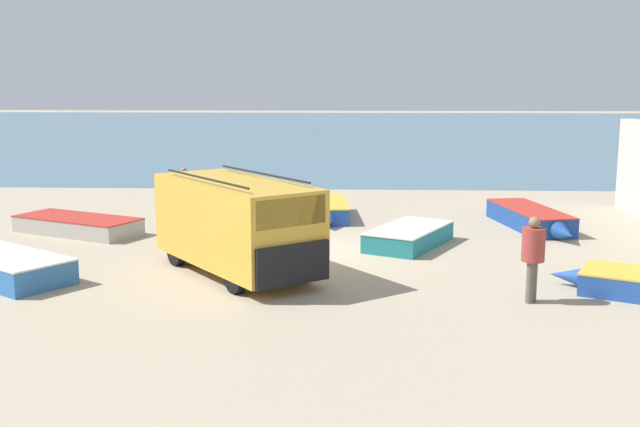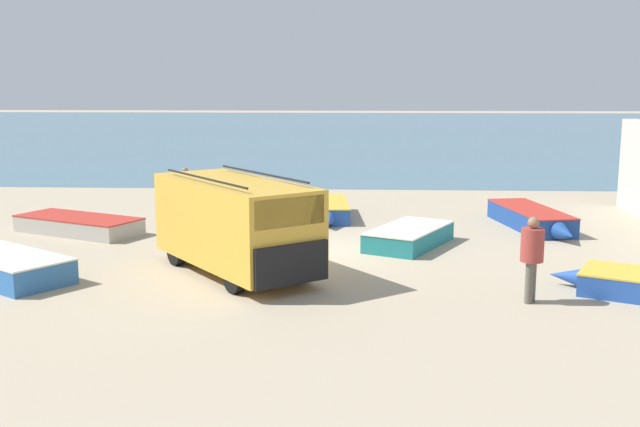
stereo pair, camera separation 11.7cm
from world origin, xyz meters
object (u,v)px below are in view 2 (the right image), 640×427
(fishing_rowboat_4, at_px, (411,236))
(fishing_rowboat_1, at_px, (532,219))
(fisherman_0, at_px, (185,186))
(fishing_rowboat_5, at_px, (326,210))
(fisherman_1, at_px, (532,252))
(fishing_rowboat_0, at_px, (76,224))
(fishing_rowboat_3, at_px, (3,266))
(parked_van, at_px, (236,223))

(fishing_rowboat_4, bearing_deg, fishing_rowboat_1, -29.20)
(fishing_rowboat_1, distance_m, fisherman_0, 11.72)
(fishing_rowboat_5, xyz_separation_m, fisherman_1, (4.70, -9.57, 0.81))
(fishing_rowboat_0, height_order, fishing_rowboat_3, fishing_rowboat_3)
(fisherman_0, bearing_deg, fishing_rowboat_0, 62.73)
(parked_van, bearing_deg, fisherman_0, 163.38)
(fishing_rowboat_1, xyz_separation_m, fisherman_0, (-11.52, 2.07, 0.67))
(fisherman_0, distance_m, fisherman_1, 14.04)
(fishing_rowboat_3, bearing_deg, fishing_rowboat_1, -119.09)
(fishing_rowboat_4, height_order, fisherman_1, fisherman_1)
(fishing_rowboat_1, xyz_separation_m, fisherman_1, (-1.88, -8.14, 0.78))
(fishing_rowboat_3, xyz_separation_m, fisherman_1, (11.93, -1.31, 0.79))
(fisherman_1, bearing_deg, fisherman_0, -14.72)
(parked_van, distance_m, fishing_rowboat_0, 7.41)
(fishing_rowboat_0, bearing_deg, fishing_rowboat_4, -162.54)
(fishing_rowboat_0, xyz_separation_m, fisherman_1, (12.25, -6.72, 0.83))
(fishing_rowboat_4, distance_m, fishing_rowboat_5, 4.86)
(parked_van, distance_m, fishing_rowboat_5, 7.75)
(parked_van, distance_m, fisherman_0, 8.69)
(fisherman_0, bearing_deg, fishing_rowboat_3, 85.05)
(fishing_rowboat_0, relative_size, fishing_rowboat_1, 0.95)
(fishing_rowboat_1, relative_size, fishing_rowboat_5, 1.22)
(parked_van, height_order, fishing_rowboat_4, parked_van)
(parked_van, height_order, fisherman_0, parked_van)
(parked_van, height_order, fishing_rowboat_5, parked_van)
(fishing_rowboat_4, xyz_separation_m, fishing_rowboat_5, (-2.58, 4.12, 0.01))
(fishing_rowboat_4, relative_size, fishing_rowboat_5, 0.94)
(parked_van, xyz_separation_m, fishing_rowboat_0, (-5.71, 4.62, -0.98))
(fishing_rowboat_3, distance_m, fisherman_1, 12.03)
(fishing_rowboat_5, bearing_deg, fisherman_1, 21.46)
(fisherman_1, bearing_deg, fishing_rowboat_1, -71.08)
(fishing_rowboat_1, xyz_separation_m, fishing_rowboat_4, (-4.01, -2.70, -0.03))
(parked_van, relative_size, fishing_rowboat_4, 1.36)
(parked_van, xyz_separation_m, fishing_rowboat_3, (-5.39, -0.79, -0.94))
(fishing_rowboat_0, height_order, fishing_rowboat_4, fishing_rowboat_4)
(fishing_rowboat_3, xyz_separation_m, fishing_rowboat_4, (9.81, 4.13, -0.03))
(fisherman_0, height_order, fisherman_1, fisherman_1)
(parked_van, relative_size, fisherman_0, 3.18)
(fishing_rowboat_4, bearing_deg, fishing_rowboat_5, 58.88)
(parked_van, distance_m, fishing_rowboat_3, 5.53)
(fishing_rowboat_0, bearing_deg, fisherman_1, 175.89)
(parked_van, height_order, fisherman_1, parked_van)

